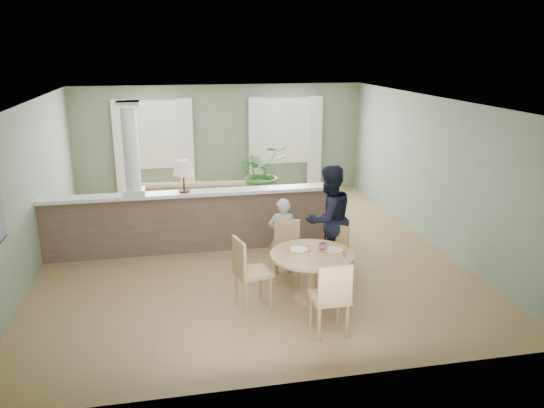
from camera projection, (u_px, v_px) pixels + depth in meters
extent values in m
plane|color=#A58757|center=(246.00, 251.00, 9.61)|extent=(8.00, 8.00, 0.00)
cube|color=gray|center=(221.00, 141.00, 12.99)|extent=(7.00, 0.02, 2.70)
cube|color=gray|center=(31.00, 189.00, 8.57)|extent=(0.02, 8.00, 2.70)
cube|color=gray|center=(430.00, 170.00, 9.88)|extent=(0.02, 8.00, 2.70)
cube|color=gray|center=(302.00, 269.00, 5.47)|extent=(7.00, 0.02, 2.70)
cube|color=white|center=(244.00, 100.00, 8.84)|extent=(7.00, 8.00, 0.02)
cube|color=white|center=(154.00, 135.00, 12.60)|extent=(1.10, 0.02, 1.50)
cube|color=white|center=(154.00, 135.00, 12.58)|extent=(1.22, 0.04, 1.62)
cube|color=white|center=(285.00, 131.00, 13.20)|extent=(1.10, 0.02, 1.50)
cube|color=white|center=(285.00, 131.00, 13.18)|extent=(1.22, 0.04, 1.62)
cube|color=silver|center=(122.00, 149.00, 12.46)|extent=(0.35, 0.10, 2.30)
cube|color=silver|center=(186.00, 147.00, 12.74)|extent=(0.35, 0.10, 2.30)
cube|color=silver|center=(256.00, 144.00, 13.06)|extent=(0.35, 0.10, 2.30)
cube|color=silver|center=(315.00, 142.00, 13.35)|extent=(0.35, 0.10, 2.30)
cube|color=#765D4C|center=(194.00, 223.00, 9.48)|extent=(5.20, 0.22, 1.05)
cube|color=white|center=(193.00, 193.00, 9.32)|extent=(5.32, 0.36, 0.06)
cube|color=white|center=(134.00, 192.00, 9.11)|extent=(0.36, 0.36, 0.10)
cylinder|color=white|center=(131.00, 149.00, 8.90)|extent=(0.26, 0.26, 1.39)
cube|color=white|center=(128.00, 104.00, 8.69)|extent=(0.38, 0.38, 0.10)
cylinder|color=black|center=(184.00, 191.00, 9.28)|extent=(0.18, 0.18, 0.03)
cylinder|color=black|center=(184.00, 183.00, 9.24)|extent=(0.03, 0.03, 0.28)
cone|color=beige|center=(183.00, 168.00, 9.16)|extent=(0.36, 0.36, 0.26)
imported|color=olive|center=(189.00, 209.00, 10.59)|extent=(3.12, 1.47, 0.88)
imported|color=#305E25|center=(262.00, 173.00, 12.59)|extent=(1.52, 1.43, 1.37)
cylinder|color=tan|center=(311.00, 299.00, 7.74)|extent=(0.51, 0.51, 0.04)
cylinder|color=tan|center=(312.00, 277.00, 7.64)|extent=(0.14, 0.14, 0.65)
cylinder|color=tan|center=(312.00, 255.00, 7.54)|extent=(1.21, 1.21, 0.04)
cube|color=#BB2A33|center=(299.00, 249.00, 7.70)|extent=(0.47, 0.37, 0.01)
cube|color=#BB2A33|center=(332.00, 250.00, 7.67)|extent=(0.52, 0.47, 0.01)
cylinder|color=silver|center=(299.00, 249.00, 7.66)|extent=(0.26, 0.26, 0.01)
cylinder|color=silver|center=(334.00, 250.00, 7.65)|extent=(0.26, 0.26, 0.01)
cylinder|color=white|center=(311.00, 251.00, 7.50)|extent=(0.07, 0.07, 0.09)
cube|color=silver|center=(295.00, 250.00, 7.61)|extent=(0.04, 0.18, 0.00)
cube|color=silver|center=(287.00, 250.00, 7.65)|extent=(0.04, 0.21, 0.00)
cylinder|color=white|center=(344.00, 254.00, 7.44)|extent=(0.04, 0.04, 0.07)
cylinder|color=silver|center=(344.00, 251.00, 7.43)|extent=(0.04, 0.04, 0.01)
imported|color=#2565AE|center=(323.00, 246.00, 7.68)|extent=(0.13, 0.13, 0.09)
cube|color=tan|center=(286.00, 253.00, 8.30)|extent=(0.52, 0.52, 0.05)
cylinder|color=tan|center=(275.00, 271.00, 8.22)|extent=(0.04, 0.04, 0.43)
cylinder|color=tan|center=(297.00, 272.00, 8.19)|extent=(0.04, 0.04, 0.43)
cylinder|color=tan|center=(276.00, 262.00, 8.54)|extent=(0.04, 0.04, 0.43)
cylinder|color=tan|center=(297.00, 263.00, 8.52)|extent=(0.04, 0.04, 0.43)
cube|color=tan|center=(287.00, 234.00, 8.41)|extent=(0.40, 0.15, 0.46)
cube|color=tan|center=(333.00, 255.00, 8.30)|extent=(0.55, 0.55, 0.05)
cylinder|color=tan|center=(319.00, 270.00, 8.30)|extent=(0.04, 0.04, 0.40)
cylinder|color=tan|center=(338.00, 274.00, 8.16)|extent=(0.04, 0.04, 0.40)
cylinder|color=tan|center=(327.00, 263.00, 8.57)|extent=(0.04, 0.04, 0.40)
cylinder|color=tan|center=(345.00, 266.00, 8.42)|extent=(0.04, 0.04, 0.40)
cube|color=tan|center=(337.00, 238.00, 8.38)|extent=(0.31, 0.26, 0.43)
cube|color=tan|center=(329.00, 298.00, 6.74)|extent=(0.46, 0.46, 0.05)
cylinder|color=tan|center=(338.00, 308.00, 7.02)|extent=(0.04, 0.04, 0.47)
cylinder|color=tan|center=(311.00, 310.00, 6.95)|extent=(0.04, 0.04, 0.47)
cylinder|color=tan|center=(347.00, 321.00, 6.67)|extent=(0.04, 0.04, 0.47)
cylinder|color=tan|center=(319.00, 324.00, 6.60)|extent=(0.04, 0.04, 0.47)
cube|color=tan|center=(335.00, 285.00, 6.47)|extent=(0.44, 0.05, 0.50)
cube|color=tan|center=(253.00, 273.00, 7.48)|extent=(0.55, 0.55, 0.05)
cylinder|color=tan|center=(271.00, 292.00, 7.46)|extent=(0.04, 0.04, 0.47)
cylinder|color=tan|center=(260.00, 282.00, 7.79)|extent=(0.04, 0.04, 0.47)
cylinder|color=tan|center=(246.00, 297.00, 7.31)|extent=(0.04, 0.04, 0.47)
cylinder|color=tan|center=(237.00, 286.00, 7.64)|extent=(0.04, 0.04, 0.47)
cube|color=tan|center=(239.00, 257.00, 7.32)|extent=(0.14, 0.44, 0.50)
imported|color=#A0A0A5|center=(283.00, 236.00, 8.55)|extent=(0.50, 0.37, 1.26)
imported|color=black|center=(329.00, 219.00, 8.53)|extent=(1.05, 0.94, 1.77)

